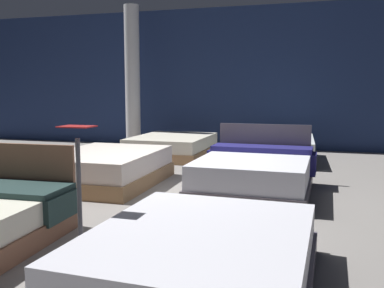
{
  "coord_description": "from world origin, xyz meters",
  "views": [
    {
      "loc": [
        1.93,
        -5.53,
        1.46
      ],
      "look_at": [
        0.02,
        0.97,
        0.6
      ],
      "focal_mm": 40.08,
      "sensor_mm": 36.0,
      "label": 1
    }
  ],
  "objects_px": {
    "bed_1": "(201,258)",
    "support_pillar": "(132,78)",
    "bed_2": "(106,168)",
    "bed_4": "(172,146)",
    "bed_3": "(254,174)",
    "bed_5": "(278,149)",
    "price_sign": "(80,208)"
  },
  "relations": [
    {
      "from": "bed_1",
      "to": "support_pillar",
      "type": "xyz_separation_m",
      "value": [
        -3.63,
        6.9,
        1.53
      ]
    },
    {
      "from": "bed_2",
      "to": "bed_4",
      "type": "xyz_separation_m",
      "value": [
        0.08,
        2.94,
        -0.03
      ]
    },
    {
      "from": "bed_1",
      "to": "bed_2",
      "type": "xyz_separation_m",
      "value": [
        -2.33,
        2.97,
        0.03
      ]
    },
    {
      "from": "bed_3",
      "to": "support_pillar",
      "type": "bearing_deg",
      "value": 134.31
    },
    {
      "from": "bed_3",
      "to": "support_pillar",
      "type": "relative_size",
      "value": 0.57
    },
    {
      "from": "bed_4",
      "to": "bed_2",
      "type": "bearing_deg",
      "value": -90.81
    },
    {
      "from": "bed_3",
      "to": "support_pillar",
      "type": "height_order",
      "value": "support_pillar"
    },
    {
      "from": "support_pillar",
      "to": "bed_5",
      "type": "bearing_deg",
      "value": -13.74
    },
    {
      "from": "price_sign",
      "to": "support_pillar",
      "type": "height_order",
      "value": "support_pillar"
    },
    {
      "from": "bed_2",
      "to": "support_pillar",
      "type": "bearing_deg",
      "value": 107.86
    },
    {
      "from": "bed_5",
      "to": "price_sign",
      "type": "bearing_deg",
      "value": -103.75
    },
    {
      "from": "bed_1",
      "to": "bed_3",
      "type": "height_order",
      "value": "bed_3"
    },
    {
      "from": "bed_5",
      "to": "support_pillar",
      "type": "distance_m",
      "value": 4.06
    },
    {
      "from": "bed_5",
      "to": "price_sign",
      "type": "height_order",
      "value": "price_sign"
    },
    {
      "from": "bed_1",
      "to": "price_sign",
      "type": "distance_m",
      "value": 1.19
    },
    {
      "from": "bed_3",
      "to": "bed_4",
      "type": "xyz_separation_m",
      "value": [
        -2.22,
        2.88,
        -0.05
      ]
    },
    {
      "from": "bed_1",
      "to": "bed_4",
      "type": "bearing_deg",
      "value": 112.67
    },
    {
      "from": "bed_1",
      "to": "bed_4",
      "type": "xyz_separation_m",
      "value": [
        -2.25,
        5.92,
        0.01
      ]
    },
    {
      "from": "bed_4",
      "to": "support_pillar",
      "type": "height_order",
      "value": "support_pillar"
    },
    {
      "from": "bed_4",
      "to": "bed_5",
      "type": "distance_m",
      "value": 2.29
    },
    {
      "from": "bed_2",
      "to": "bed_3",
      "type": "xyz_separation_m",
      "value": [
        2.29,
        0.07,
        0.02
      ]
    },
    {
      "from": "bed_3",
      "to": "bed_4",
      "type": "distance_m",
      "value": 3.63
    },
    {
      "from": "bed_5",
      "to": "support_pillar",
      "type": "bearing_deg",
      "value": 163.99
    },
    {
      "from": "bed_5",
      "to": "bed_4",
      "type": "bearing_deg",
      "value": -180.0
    },
    {
      "from": "bed_3",
      "to": "bed_4",
      "type": "bearing_deg",
      "value": 129.03
    },
    {
      "from": "bed_2",
      "to": "support_pillar",
      "type": "relative_size",
      "value": 0.6
    },
    {
      "from": "price_sign",
      "to": "support_pillar",
      "type": "bearing_deg",
      "value": 110.45
    },
    {
      "from": "bed_3",
      "to": "support_pillar",
      "type": "distance_m",
      "value": 5.48
    },
    {
      "from": "bed_2",
      "to": "bed_5",
      "type": "relative_size",
      "value": 0.96
    },
    {
      "from": "bed_1",
      "to": "bed_3",
      "type": "xyz_separation_m",
      "value": [
        -0.04,
        3.04,
        0.05
      ]
    },
    {
      "from": "bed_2",
      "to": "support_pillar",
      "type": "xyz_separation_m",
      "value": [
        -1.3,
        3.93,
        1.5
      ]
    },
    {
      "from": "bed_5",
      "to": "price_sign",
      "type": "distance_m",
      "value": 5.9
    }
  ]
}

